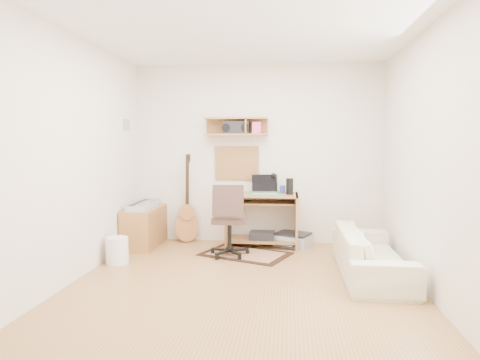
# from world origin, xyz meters

# --- Properties ---
(floor) EXTENTS (3.60, 4.00, 0.01)m
(floor) POSITION_xyz_m (0.00, 0.00, -0.01)
(floor) COLOR #A67745
(floor) RESTS_ON ground
(ceiling) EXTENTS (3.60, 4.00, 0.01)m
(ceiling) POSITION_xyz_m (0.00, 0.00, 2.60)
(ceiling) COLOR white
(ceiling) RESTS_ON ground
(back_wall) EXTENTS (3.60, 0.01, 2.60)m
(back_wall) POSITION_xyz_m (0.00, 2.00, 1.30)
(back_wall) COLOR silver
(back_wall) RESTS_ON ground
(left_wall) EXTENTS (0.01, 4.00, 2.60)m
(left_wall) POSITION_xyz_m (-1.80, 0.00, 1.30)
(left_wall) COLOR silver
(left_wall) RESTS_ON ground
(right_wall) EXTENTS (0.01, 4.00, 2.60)m
(right_wall) POSITION_xyz_m (1.80, 0.00, 1.30)
(right_wall) COLOR silver
(right_wall) RESTS_ON ground
(wall_shelf) EXTENTS (0.90, 0.25, 0.26)m
(wall_shelf) POSITION_xyz_m (-0.30, 1.88, 1.70)
(wall_shelf) COLOR #AD753D
(wall_shelf) RESTS_ON back_wall
(cork_board) EXTENTS (0.64, 0.03, 0.49)m
(cork_board) POSITION_xyz_m (-0.30, 1.98, 1.17)
(cork_board) COLOR tan
(cork_board) RESTS_ON back_wall
(wall_photo) EXTENTS (0.02, 0.20, 0.15)m
(wall_photo) POSITION_xyz_m (-1.79, 1.50, 1.72)
(wall_photo) COLOR #4C8CBF
(wall_photo) RESTS_ON left_wall
(desk) EXTENTS (1.00, 0.55, 0.75)m
(desk) POSITION_xyz_m (0.09, 1.73, 0.38)
(desk) COLOR #AD753D
(desk) RESTS_ON floor
(laptop) EXTENTS (0.39, 0.39, 0.27)m
(laptop) POSITION_xyz_m (0.12, 1.71, 0.88)
(laptop) COLOR silver
(laptop) RESTS_ON desk
(speaker) EXTENTS (0.10, 0.10, 0.23)m
(speaker) POSITION_xyz_m (0.47, 1.68, 0.86)
(speaker) COLOR black
(speaker) RESTS_ON desk
(desk_lamp) EXTENTS (0.09, 0.09, 0.28)m
(desk_lamp) POSITION_xyz_m (0.29, 1.87, 0.89)
(desk_lamp) COLOR black
(desk_lamp) RESTS_ON desk
(pencil_cup) EXTENTS (0.08, 0.08, 0.11)m
(pencil_cup) POSITION_xyz_m (0.38, 1.83, 0.80)
(pencil_cup) COLOR #304091
(pencil_cup) RESTS_ON desk
(boombox) EXTENTS (0.37, 0.17, 0.19)m
(boombox) POSITION_xyz_m (-0.30, 1.87, 1.68)
(boombox) COLOR black
(boombox) RESTS_ON wall_shelf
(rug) EXTENTS (1.29, 1.09, 0.01)m
(rug) POSITION_xyz_m (-0.10, 1.22, 0.01)
(rug) COLOR tan
(rug) RESTS_ON floor
(task_chair) EXTENTS (0.51, 0.51, 0.96)m
(task_chair) POSITION_xyz_m (-0.30, 1.13, 0.48)
(task_chair) COLOR #3C2923
(task_chair) RESTS_ON floor
(cabinet) EXTENTS (0.40, 0.90, 0.55)m
(cabinet) POSITION_xyz_m (-1.58, 1.55, 0.28)
(cabinet) COLOR #AD753D
(cabinet) RESTS_ON floor
(music_keyboard) EXTENTS (0.25, 0.81, 0.07)m
(music_keyboard) POSITION_xyz_m (-1.58, 1.55, 0.59)
(music_keyboard) COLOR #B2B5BA
(music_keyboard) RESTS_ON cabinet
(guitar) EXTENTS (0.40, 0.31, 1.31)m
(guitar) POSITION_xyz_m (-1.04, 1.86, 0.65)
(guitar) COLOR #B56F37
(guitar) RESTS_ON floor
(waste_basket) EXTENTS (0.32, 0.32, 0.32)m
(waste_basket) POSITION_xyz_m (-1.61, 0.62, 0.16)
(waste_basket) COLOR white
(waste_basket) RESTS_ON floor
(printer) EXTENTS (0.58, 0.53, 0.18)m
(printer) POSITION_xyz_m (0.53, 1.77, 0.09)
(printer) COLOR #A5A8AA
(printer) RESTS_ON floor
(sofa) EXTENTS (0.50, 1.72, 0.67)m
(sofa) POSITION_xyz_m (1.38, 0.49, 0.34)
(sofa) COLOR beige
(sofa) RESTS_ON floor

